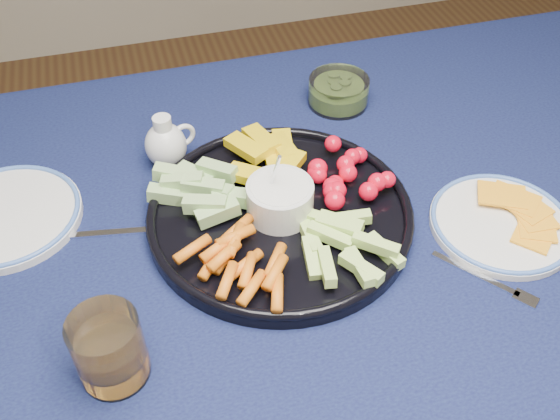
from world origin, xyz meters
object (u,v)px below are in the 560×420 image
object	(u,v)px
dining_table	(301,292)
juice_tumbler	(110,352)
crudite_platter	(278,210)
pickle_bowl	(338,93)
cheese_plate	(502,222)
side_plate_extra	(6,216)
creamer_pitcher	(166,144)

from	to	relation	value
dining_table	juice_tumbler	size ratio (longest dim) A/B	17.20
crudite_platter	pickle_bowl	distance (m)	0.32
crudite_platter	cheese_plate	size ratio (longest dim) A/B	1.89
pickle_bowl	side_plate_extra	xyz separation A→B (m)	(-0.57, -0.15, -0.01)
crudite_platter	side_plate_extra	bearing A→B (deg)	163.95
pickle_bowl	cheese_plate	size ratio (longest dim) A/B	0.52
crudite_platter	creamer_pitcher	world-z (taller)	crudite_platter
pickle_bowl	dining_table	bearing A→B (deg)	-117.16
crudite_platter	dining_table	bearing A→B (deg)	-77.55
pickle_bowl	juice_tumbler	world-z (taller)	juice_tumbler
pickle_bowl	side_plate_extra	bearing A→B (deg)	-165.38
dining_table	juice_tumbler	distance (m)	0.32
dining_table	pickle_bowl	bearing A→B (deg)	62.84
juice_tumbler	pickle_bowl	bearing A→B (deg)	45.63
creamer_pitcher	pickle_bowl	distance (m)	0.33
juice_tumbler	side_plate_extra	world-z (taller)	juice_tumbler
dining_table	crudite_platter	world-z (taller)	crudite_platter
dining_table	crudite_platter	size ratio (longest dim) A/B	4.27
dining_table	crudite_platter	distance (m)	0.13
cheese_plate	dining_table	bearing A→B (deg)	174.39
cheese_plate	juice_tumbler	bearing A→B (deg)	-171.07
juice_tumbler	side_plate_extra	size ratio (longest dim) A/B	0.44
dining_table	pickle_bowl	distance (m)	0.39
creamer_pitcher	pickle_bowl	bearing A→B (deg)	14.91
side_plate_extra	cheese_plate	bearing A→B (deg)	-16.95
crudite_platter	juice_tumbler	distance (m)	0.32
dining_table	juice_tumbler	bearing A→B (deg)	-156.44
crudite_platter	pickle_bowl	xyz separation A→B (m)	(0.19, 0.26, 0.00)
dining_table	juice_tumbler	world-z (taller)	juice_tumbler
creamer_pitcher	juice_tumbler	size ratio (longest dim) A/B	0.95
juice_tumbler	side_plate_extra	distance (m)	0.33
pickle_bowl	cheese_plate	bearing A→B (deg)	-71.07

